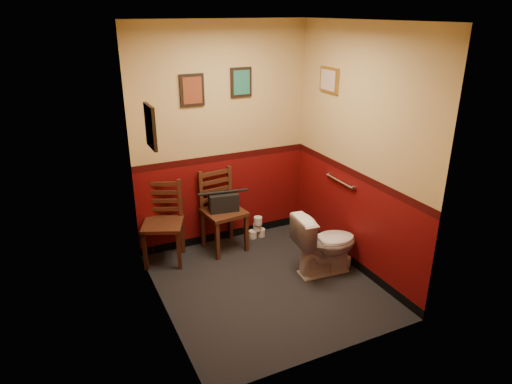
{
  "coord_description": "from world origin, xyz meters",
  "views": [
    {
      "loc": [
        -1.92,
        -3.78,
        2.79
      ],
      "look_at": [
        0.0,
        0.25,
        1.0
      ],
      "focal_mm": 32.0,
      "sensor_mm": 36.0,
      "label": 1
    }
  ],
  "objects": [
    {
      "name": "toilet",
      "position": [
        0.72,
        -0.04,
        0.36
      ],
      "size": [
        0.76,
        0.46,
        0.71
      ],
      "primitive_type": "imported",
      "rotation": [
        0.0,
        0.0,
        1.49
      ],
      "color": "white",
      "rests_on": "floor"
    },
    {
      "name": "framed_print_right",
      "position": [
        1.08,
        0.6,
        2.05
      ],
      "size": [
        0.04,
        0.34,
        0.28
      ],
      "color": "olive",
      "rests_on": "wall_right"
    },
    {
      "name": "handbag",
      "position": [
        -0.1,
        0.95,
        0.63
      ],
      "size": [
        0.37,
        0.23,
        0.26
      ],
      "rotation": [
        0.0,
        0.0,
        -0.16
      ],
      "color": "black",
      "rests_on": "chair_right"
    },
    {
      "name": "framed_print_back_a",
      "position": [
        -0.35,
        1.18,
        1.95
      ],
      "size": [
        0.28,
        0.04,
        0.36
      ],
      "color": "black",
      "rests_on": "wall_back"
    },
    {
      "name": "ceiling",
      "position": [
        0.0,
        0.0,
        2.7
      ],
      "size": [
        2.2,
        2.4,
        0.0
      ],
      "primitive_type": "cube",
      "rotation": [
        3.14,
        0.0,
        0.0
      ],
      "color": "silver",
      "rests_on": "ground"
    },
    {
      "name": "chair_left",
      "position": [
        -0.83,
        1.01,
        0.48
      ],
      "size": [
        0.59,
        0.59,
        0.96
      ],
      "rotation": [
        0.0,
        0.0,
        -0.4
      ],
      "color": "#572C1A",
      "rests_on": "floor"
    },
    {
      "name": "wall_right",
      "position": [
        1.1,
        0.0,
        1.35
      ],
      "size": [
        0.0,
        2.4,
        2.7
      ],
      "primitive_type": "cube",
      "rotation": [
        1.57,
        0.0,
        -1.57
      ],
      "color": "#5A0909",
      "rests_on": "ground"
    },
    {
      "name": "wall_back",
      "position": [
        0.0,
        1.2,
        1.35
      ],
      "size": [
        2.2,
        0.0,
        2.7
      ],
      "primitive_type": "cube",
      "rotation": [
        1.57,
        0.0,
        0.0
      ],
      "color": "#5A0909",
      "rests_on": "ground"
    },
    {
      "name": "wall_left",
      "position": [
        -1.1,
        0.0,
        1.35
      ],
      "size": [
        0.0,
        2.4,
        2.7
      ],
      "primitive_type": "cube",
      "rotation": [
        1.57,
        0.0,
        1.57
      ],
      "color": "#5A0909",
      "rests_on": "ground"
    },
    {
      "name": "toilet_brush",
      "position": [
        1.02,
        -0.05,
        0.07
      ],
      "size": [
        0.11,
        0.11,
        0.41
      ],
      "color": "silver",
      "rests_on": "floor"
    },
    {
      "name": "framed_print_left",
      "position": [
        -1.08,
        0.1,
        1.85
      ],
      "size": [
        0.04,
        0.3,
        0.38
      ],
      "color": "black",
      "rests_on": "wall_left"
    },
    {
      "name": "wall_front",
      "position": [
        0.0,
        -1.2,
        1.35
      ],
      "size": [
        2.2,
        0.0,
        2.7
      ],
      "primitive_type": "cube",
      "rotation": [
        -1.57,
        0.0,
        0.0
      ],
      "color": "#5A0909",
      "rests_on": "ground"
    },
    {
      "name": "tp_stack",
      "position": [
        0.4,
        1.05,
        0.12
      ],
      "size": [
        0.23,
        0.14,
        0.3
      ],
      "color": "silver",
      "rests_on": "floor"
    },
    {
      "name": "floor",
      "position": [
        0.0,
        0.0,
        0.0
      ],
      "size": [
        2.2,
        2.4,
        0.0
      ],
      "primitive_type": "cube",
      "color": "black",
      "rests_on": "ground"
    },
    {
      "name": "chair_right",
      "position": [
        -0.11,
        1.0,
        0.5
      ],
      "size": [
        0.51,
        0.51,
        0.99
      ],
      "rotation": [
        0.0,
        0.0,
        0.11
      ],
      "color": "#572C1A",
      "rests_on": "floor"
    },
    {
      "name": "grab_bar",
      "position": [
        1.07,
        0.25,
        0.95
      ],
      "size": [
        0.05,
        0.56,
        0.06
      ],
      "color": "silver",
      "rests_on": "wall_right"
    },
    {
      "name": "framed_print_back_b",
      "position": [
        0.25,
        1.18,
        2.0
      ],
      "size": [
        0.26,
        0.04,
        0.34
      ],
      "color": "black",
      "rests_on": "wall_back"
    }
  ]
}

